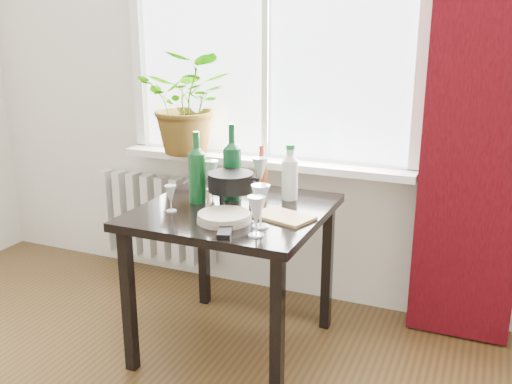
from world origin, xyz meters
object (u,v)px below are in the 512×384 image
at_px(wineglass_back_left, 212,175).
at_px(fondue_pot, 231,190).
at_px(table, 234,226).
at_px(tv_remote, 226,229).
at_px(radiator, 156,217).
at_px(wineglass_front_right, 261,206).
at_px(bottle_amber, 261,168).
at_px(potted_plant, 189,103).
at_px(wineglass_far_right, 256,216).
at_px(cleaning_bottle, 290,172).
at_px(cutting_board, 283,217).
at_px(wine_bottle_right, 232,161).
at_px(plate_stack, 224,217).
at_px(wineglass_back_center, 260,175).
at_px(wine_bottle_left, 197,167).
at_px(wineglass_front_left, 171,198).

relative_size(wineglass_back_left, fondue_pot, 0.65).
bearing_deg(table, wineglass_back_left, 135.32).
height_order(table, tv_remote, tv_remote).
xyz_separation_m(radiator, fondue_pot, (0.84, -0.63, 0.44)).
bearing_deg(radiator, fondue_pot, -36.92).
bearing_deg(wineglass_front_right, bottle_amber, 112.11).
bearing_deg(potted_plant, wineglass_far_right, -47.58).
bearing_deg(cleaning_bottle, cutting_board, -75.52).
xyz_separation_m(table, fondue_pot, (-0.01, 0.00, 0.18)).
height_order(fondue_pot, tv_remote, fondue_pot).
xyz_separation_m(potted_plant, fondue_pot, (0.52, -0.55, -0.32)).
bearing_deg(wineglass_back_left, potted_plant, 133.47).
xyz_separation_m(wine_bottle_right, plate_stack, (0.11, -0.32, -0.17)).
bearing_deg(cutting_board, cleaning_bottle, 104.48).
relative_size(radiator, table, 0.94).
relative_size(bottle_amber, fondue_pot, 0.99).
xyz_separation_m(wineglass_back_center, fondue_pot, (-0.04, -0.26, -0.01)).
distance_m(radiator, tv_remote, 1.39).
xyz_separation_m(potted_plant, wine_bottle_right, (0.47, -0.42, -0.21)).
bearing_deg(wineglass_back_center, tv_remote, -81.67).
xyz_separation_m(wine_bottle_left, wineglass_back_center, (0.22, 0.25, -0.08)).
relative_size(table, wineglass_front_right, 4.47).
relative_size(bottle_amber, wineglass_front_left, 1.92).
bearing_deg(cleaning_bottle, potted_plant, 156.49).
height_order(wineglass_back_center, tv_remote, wineglass_back_center).
bearing_deg(bottle_amber, wineglass_front_left, -118.23).
bearing_deg(wine_bottle_left, tv_remote, -46.21).
relative_size(potted_plant, cleaning_bottle, 2.13).
height_order(wine_bottle_left, fondue_pot, wine_bottle_left).
bearing_deg(cleaning_bottle, fondue_pot, -132.70).
bearing_deg(fondue_pot, wineglass_front_left, -120.79).
xyz_separation_m(radiator, bottle_amber, (0.87, -0.32, 0.48)).
bearing_deg(wineglass_back_left, table, -44.68).
bearing_deg(table, tv_remote, -70.42).
xyz_separation_m(table, wineglass_front_right, (0.22, -0.20, 0.19)).
xyz_separation_m(radiator, cutting_board, (1.12, -0.68, 0.37)).
bearing_deg(plate_stack, wineglass_back_center, 92.60).
relative_size(wineglass_front_right, wineglass_front_left, 1.50).
height_order(potted_plant, wineglass_back_left, potted_plant).
bearing_deg(wineglass_front_left, wineglass_far_right, -15.82).
height_order(wineglass_far_right, cutting_board, wineglass_far_right).
xyz_separation_m(cleaning_bottle, tv_remote, (-0.09, -0.54, -0.13)).
bearing_deg(potted_plant, cutting_board, -36.75).
distance_m(potted_plant, cleaning_bottle, 0.84).
bearing_deg(fondue_pot, wineglass_front_right, -18.37).
distance_m(wineglass_back_center, fondue_pot, 0.26).
bearing_deg(wineglass_back_left, wineglass_front_right, -43.41).
relative_size(plate_stack, fondue_pot, 0.98).
bearing_deg(bottle_amber, cleaning_bottle, -22.44).
relative_size(radiator, wine_bottle_right, 2.10).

